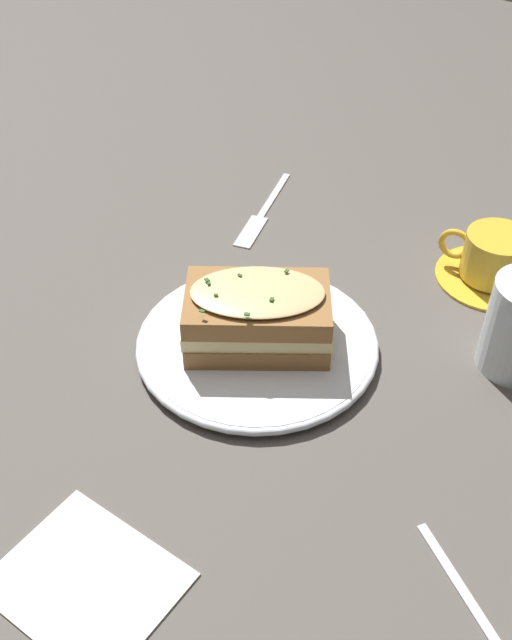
# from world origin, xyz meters

# --- Properties ---
(ground_plane) EXTENTS (2.40, 2.40, 0.00)m
(ground_plane) POSITION_xyz_m (0.00, 0.00, 0.00)
(ground_plane) COLOR #514C47
(dinner_plate) EXTENTS (0.25, 0.25, 0.01)m
(dinner_plate) POSITION_xyz_m (0.01, 0.00, 0.01)
(dinner_plate) COLOR white
(dinner_plate) RESTS_ON ground_plane
(sandwich) EXTENTS (0.17, 0.16, 0.07)m
(sandwich) POSITION_xyz_m (0.01, 0.00, 0.05)
(sandwich) COLOR olive
(sandwich) RESTS_ON dinner_plate
(teacup_with_saucer) EXTENTS (0.13, 0.13, 0.06)m
(teacup_with_saucer) POSITION_xyz_m (-0.14, -0.25, 0.03)
(teacup_with_saucer) COLOR gold
(teacup_with_saucer) RESTS_ON ground_plane
(fork) EXTENTS (0.07, 0.18, 0.00)m
(fork) POSITION_xyz_m (0.15, -0.20, 0.00)
(fork) COLOR silver
(fork) RESTS_ON ground_plane
(napkin) EXTENTS (0.14, 0.11, 0.00)m
(napkin) POSITION_xyz_m (-0.03, 0.29, 0.00)
(napkin) COLOR silver
(napkin) RESTS_ON ground_plane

